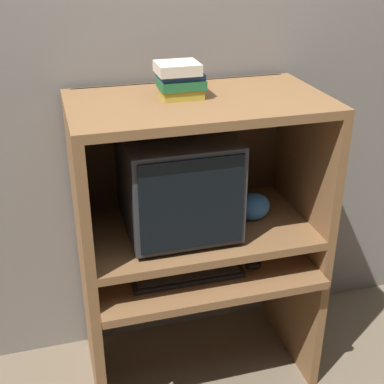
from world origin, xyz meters
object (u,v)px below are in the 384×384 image
object	(u,v)px
crt_monitor	(177,181)
snack_bag	(253,207)
keyboard	(187,274)
book_stack	(180,79)
mouse	(253,265)

from	to	relation	value
crt_monitor	snack_bag	bearing A→B (deg)	-2.49
crt_monitor	keyboard	size ratio (longest dim) A/B	0.98
keyboard	snack_bag	bearing A→B (deg)	20.66
crt_monitor	book_stack	distance (m)	0.42
mouse	book_stack	xyz separation A→B (m)	(-0.27, 0.19, 0.78)
snack_bag	book_stack	world-z (taller)	book_stack
crt_monitor	mouse	bearing A→B (deg)	-28.28
book_stack	keyboard	bearing A→B (deg)	-97.44
crt_monitor	snack_bag	distance (m)	0.37
crt_monitor	book_stack	bearing A→B (deg)	56.01
book_stack	snack_bag	bearing A→B (deg)	-9.30
keyboard	crt_monitor	bearing A→B (deg)	90.58
mouse	snack_bag	world-z (taller)	snack_bag
crt_monitor	keyboard	bearing A→B (deg)	-89.42
mouse	crt_monitor	bearing A→B (deg)	151.72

